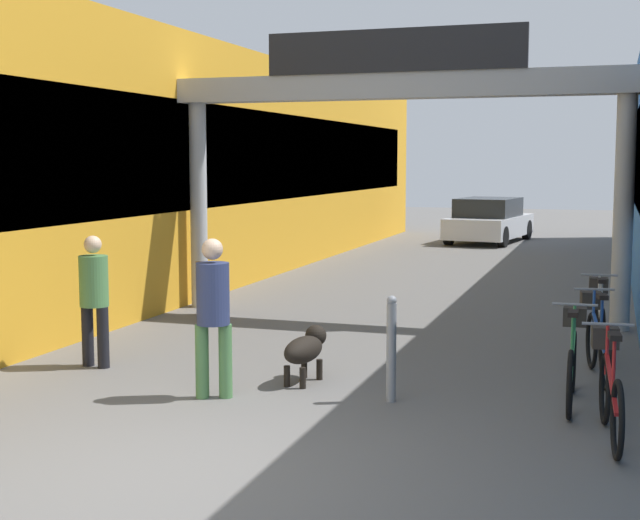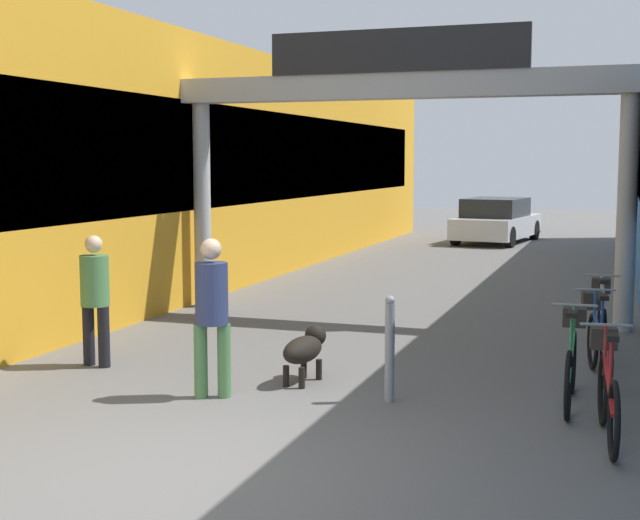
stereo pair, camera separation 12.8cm
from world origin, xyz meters
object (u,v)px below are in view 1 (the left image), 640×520
object	(u,v)px
dog_on_leash	(306,348)
parked_car_white	(489,221)
bicycle_blue_third	(597,339)
bicycle_silver_farthest	(600,318)
pedestrian_companion	(94,293)
bicycle_green_second	(572,360)
cafe_chair_wood_nearer	(209,283)
bicycle_red_nearest	(610,389)
pedestrian_with_dog	(213,308)
bollard_post_metal	(391,348)

from	to	relation	value
dog_on_leash	parked_car_white	size ratio (longest dim) A/B	0.20
dog_on_leash	bicycle_blue_third	size ratio (longest dim) A/B	0.50
bicycle_blue_third	bicycle_silver_farthest	bearing A→B (deg)	89.92
pedestrian_companion	bicycle_green_second	distance (m)	5.48
bicycle_blue_third	cafe_chair_wood_nearer	distance (m)	6.26
parked_car_white	bicycle_red_nearest	bearing A→B (deg)	-79.29
bicycle_blue_third	cafe_chair_wood_nearer	bearing A→B (deg)	159.68
pedestrian_with_dog	bollard_post_metal	world-z (taller)	pedestrian_with_dog
bicycle_blue_third	bollard_post_metal	world-z (taller)	bollard_post_metal
pedestrian_with_dog	bicycle_red_nearest	distance (m)	3.93
pedestrian_companion	bicycle_silver_farthest	bearing A→B (deg)	25.74
pedestrian_with_dog	bicycle_red_nearest	size ratio (longest dim) A/B	0.98
bicycle_green_second	bollard_post_metal	xyz separation A→B (m)	(-1.75, -0.54, 0.12)
bicycle_silver_farthest	cafe_chair_wood_nearer	distance (m)	5.92
dog_on_leash	bicycle_blue_third	world-z (taller)	bicycle_blue_third
bicycle_silver_farthest	bicycle_red_nearest	bearing A→B (deg)	-87.76
bicycle_red_nearest	parked_car_white	world-z (taller)	parked_car_white
bicycle_green_second	dog_on_leash	bearing A→B (deg)	-179.11
bicycle_green_second	bicycle_blue_third	size ratio (longest dim) A/B	1.01
dog_on_leash	cafe_chair_wood_nearer	distance (m)	4.44
pedestrian_companion	parked_car_white	world-z (taller)	pedestrian_companion
bicycle_blue_third	bicycle_silver_farthest	xyz separation A→B (m)	(0.00, 1.37, 0.00)
bicycle_red_nearest	pedestrian_companion	bearing A→B (deg)	170.94
cafe_chair_wood_nearer	parked_car_white	distance (m)	14.55
cafe_chair_wood_nearer	bollard_post_metal	bearing A→B (deg)	-45.30
pedestrian_with_dog	bollard_post_metal	bearing A→B (deg)	13.83
bicycle_red_nearest	bollard_post_metal	size ratio (longest dim) A/B	1.54
pedestrian_with_dog	bicycle_green_second	distance (m)	3.69
cafe_chair_wood_nearer	parked_car_white	bearing A→B (deg)	80.29
bollard_post_metal	bicycle_green_second	bearing A→B (deg)	17.09
pedestrian_companion	bicycle_silver_farthest	size ratio (longest dim) A/B	0.93
cafe_chair_wood_nearer	pedestrian_with_dog	bearing A→B (deg)	-64.14
bicycle_blue_third	bicycle_silver_farthest	size ratio (longest dim) A/B	0.99
bicycle_blue_third	bicycle_red_nearest	bearing A→B (deg)	-86.37
bicycle_green_second	cafe_chair_wood_nearer	xyz separation A→B (m)	(-5.64, 3.40, 0.10)
bicycle_blue_third	pedestrian_with_dog	bearing A→B (deg)	-149.59
pedestrian_companion	dog_on_leash	bearing A→B (deg)	2.15
pedestrian_companion	dog_on_leash	world-z (taller)	pedestrian_companion
bicycle_silver_farthest	parked_car_white	bearing A→B (deg)	102.71
pedestrian_with_dog	dog_on_leash	world-z (taller)	pedestrian_with_dog
bicycle_red_nearest	bicycle_silver_farthest	bearing A→B (deg)	92.24
bicycle_green_second	parked_car_white	distance (m)	18.02
cafe_chair_wood_nearer	bicycle_green_second	bearing A→B (deg)	-31.04
cafe_chair_wood_nearer	bicycle_red_nearest	bearing A→B (deg)	-36.62
pedestrian_with_dog	parked_car_white	world-z (taller)	pedestrian_with_dog
bicycle_green_second	pedestrian_companion	bearing A→B (deg)	-178.51
bicycle_red_nearest	bicycle_green_second	xyz separation A→B (m)	(-0.37, 1.07, 0.00)
bicycle_red_nearest	bicycle_silver_farthest	world-z (taller)	same
bicycle_green_second	bollard_post_metal	size ratio (longest dim) A/B	1.55
pedestrian_with_dog	bicycle_blue_third	bearing A→B (deg)	30.41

